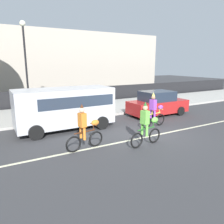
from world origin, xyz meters
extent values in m
plane|color=#38383A|center=(0.00, 0.00, 0.00)|extent=(80.00, 80.00, 0.00)
cube|color=beige|center=(0.00, -0.50, 0.00)|extent=(36.00, 0.14, 0.01)
cube|color=#ADAAA3|center=(0.00, 6.50, 0.07)|extent=(60.00, 5.00, 0.15)
cube|color=black|center=(0.00, 9.40, 0.70)|extent=(40.00, 0.08, 1.40)
cube|color=#B2A899|center=(-1.70, 18.00, 3.40)|extent=(28.00, 8.00, 6.80)
torus|color=black|center=(-3.02, -0.39, 0.33)|extent=(0.67, 0.16, 0.67)
torus|color=black|center=(-4.06, -0.54, 0.33)|extent=(0.67, 0.16, 0.67)
cylinder|color=#4C2614|center=(-3.54, -0.47, 0.75)|extent=(0.96, 0.18, 0.05)
cylinder|color=#4C2614|center=(-3.69, -0.49, 0.84)|extent=(0.04, 0.04, 0.18)
cylinder|color=#4C2614|center=(-3.13, -0.41, 0.86)|extent=(0.04, 0.04, 0.23)
cylinder|color=#4C2614|center=(-3.13, -0.41, 0.98)|extent=(0.10, 0.50, 0.03)
ellipsoid|color=orange|center=(-3.04, -0.40, 1.05)|extent=(0.38, 0.25, 0.24)
cube|color=orange|center=(-3.64, -0.48, 1.26)|extent=(0.28, 0.35, 0.56)
sphere|color=beige|center=(-3.64, -0.48, 1.66)|extent=(0.22, 0.22, 0.22)
cone|color=#4C2614|center=(-3.64, -0.48, 1.84)|extent=(0.14, 0.14, 0.16)
cylinder|color=orange|center=(-3.62, -0.62, 0.71)|extent=(0.11, 0.11, 0.48)
cylinder|color=orange|center=(-3.66, -0.34, 0.71)|extent=(0.11, 0.11, 0.48)
torus|color=black|center=(-0.59, -1.29, 0.33)|extent=(0.67, 0.15, 0.67)
torus|color=black|center=(-1.63, -1.41, 0.33)|extent=(0.67, 0.15, 0.67)
cylinder|color=#266626|center=(-1.11, -1.35, 0.75)|extent=(0.97, 0.16, 0.05)
cylinder|color=#266626|center=(-1.26, -1.37, 0.84)|extent=(0.04, 0.04, 0.18)
cylinder|color=#266626|center=(-0.69, -1.30, 0.86)|extent=(0.04, 0.04, 0.23)
cylinder|color=#266626|center=(-0.69, -1.30, 0.98)|extent=(0.09, 0.50, 0.03)
ellipsoid|color=#72CC4C|center=(-0.61, -1.29, 1.05)|extent=(0.38, 0.24, 0.24)
cube|color=#72CC4C|center=(-1.21, -1.36, 1.26)|extent=(0.28, 0.35, 0.56)
sphere|color=tan|center=(-1.21, -1.36, 1.66)|extent=(0.22, 0.22, 0.22)
cone|color=#266626|center=(-1.21, -1.36, 1.84)|extent=(0.14, 0.14, 0.16)
cylinder|color=#72CC4C|center=(-1.19, -1.50, 0.71)|extent=(0.11, 0.11, 0.48)
cylinder|color=#72CC4C|center=(-1.23, -1.22, 0.71)|extent=(0.11, 0.11, 0.48)
torus|color=black|center=(1.53, 0.72, 0.33)|extent=(0.67, 0.14, 0.67)
torus|color=black|center=(0.49, 0.61, 0.33)|extent=(0.67, 0.14, 0.67)
cylinder|color=#E5D84C|center=(1.01, 0.67, 0.75)|extent=(0.97, 0.15, 0.05)
cylinder|color=#E5D84C|center=(0.86, 0.65, 0.84)|extent=(0.04, 0.04, 0.18)
cylinder|color=#E5D84C|center=(1.43, 0.71, 0.86)|extent=(0.04, 0.04, 0.23)
cylinder|color=#E5D84C|center=(1.43, 0.71, 0.98)|extent=(0.08, 0.50, 0.03)
ellipsoid|color=purple|center=(1.51, 0.72, 1.05)|extent=(0.38, 0.24, 0.24)
cube|color=purple|center=(0.91, 0.65, 1.26)|extent=(0.27, 0.34, 0.56)
sphere|color=#9E7051|center=(0.91, 0.65, 1.66)|extent=(0.22, 0.22, 0.22)
cone|color=#E5D84C|center=(0.91, 0.65, 1.84)|extent=(0.14, 0.14, 0.16)
cylinder|color=purple|center=(0.92, 0.52, 0.71)|extent=(0.11, 0.11, 0.48)
cylinder|color=purple|center=(0.89, 0.79, 0.71)|extent=(0.11, 0.11, 0.48)
cube|color=silver|center=(-3.36, 2.70, 1.23)|extent=(5.00, 2.00, 1.90)
cube|color=#283342|center=(-2.96, 2.70, 1.58)|extent=(3.90, 2.02, 0.56)
cylinder|color=black|center=(-1.66, 1.70, 0.35)|extent=(0.70, 0.22, 0.70)
cylinder|color=black|center=(-1.66, 3.70, 0.35)|extent=(0.70, 0.22, 0.70)
cylinder|color=black|center=(-5.06, 1.70, 0.35)|extent=(0.70, 0.22, 0.70)
cylinder|color=black|center=(-5.06, 3.70, 0.35)|extent=(0.70, 0.22, 0.70)
cube|color=#AD1E1E|center=(3.10, 2.76, 0.60)|extent=(4.10, 1.72, 0.80)
cube|color=#232D3D|center=(3.00, 2.76, 1.32)|extent=(2.10, 1.58, 0.64)
cylinder|color=black|center=(4.37, 1.90, 0.30)|extent=(0.60, 0.20, 0.60)
cylinder|color=black|center=(4.37, 3.62, 0.30)|extent=(0.60, 0.20, 0.60)
cylinder|color=black|center=(1.83, 1.90, 0.30)|extent=(0.60, 0.20, 0.60)
cylinder|color=black|center=(1.83, 3.62, 0.30)|extent=(0.60, 0.20, 0.60)
cylinder|color=black|center=(-4.51, 6.70, 2.90)|extent=(0.12, 0.12, 5.50)
sphere|color=#EAEACC|center=(-4.51, 6.70, 5.83)|extent=(0.36, 0.36, 0.36)
camera|label=1|loc=(-6.73, -8.33, 3.46)|focal=35.00mm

